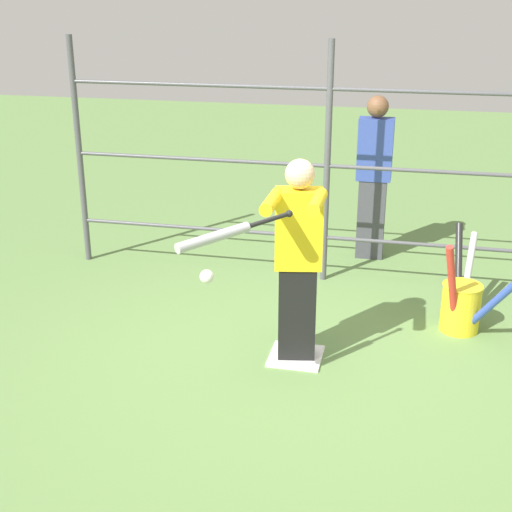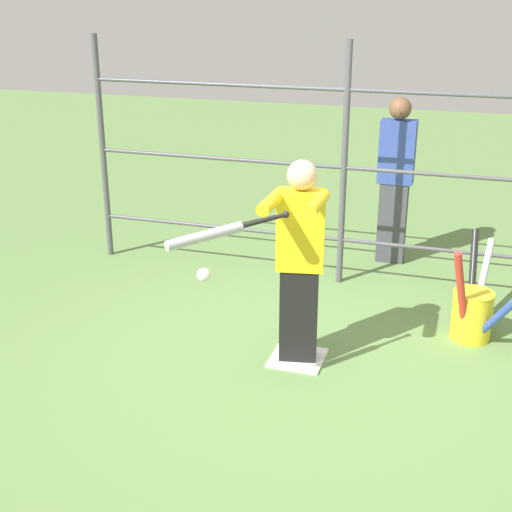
{
  "view_description": "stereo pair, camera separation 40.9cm",
  "coord_description": "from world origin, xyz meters",
  "views": [
    {
      "loc": [
        -0.75,
        4.8,
        2.7
      ],
      "look_at": [
        0.27,
        0.22,
        0.9
      ],
      "focal_mm": 50.0,
      "sensor_mm": 36.0,
      "label": 1
    },
    {
      "loc": [
        -1.15,
        4.69,
        2.7
      ],
      "look_at": [
        0.27,
        0.22,
        0.9
      ],
      "focal_mm": 50.0,
      "sensor_mm": 36.0,
      "label": 2
    }
  ],
  "objects": [
    {
      "name": "bat_bucket",
      "position": [
        -1.25,
        -0.77,
        0.25
      ],
      "size": [
        0.64,
        1.06,
        0.84
      ],
      "color": "yellow",
      "rests_on": "ground"
    },
    {
      "name": "bystander_behind_fence",
      "position": [
        -0.39,
        -2.31,
        0.87
      ],
      "size": [
        0.35,
        0.22,
        1.68
      ],
      "color": "#3F3F47",
      "rests_on": "ground"
    },
    {
      "name": "baseball_bat_swinging",
      "position": [
        0.33,
        0.83,
        1.26
      ],
      "size": [
        0.59,
        0.72,
        0.1
      ],
      "color": "black"
    },
    {
      "name": "home_plate",
      "position": [
        0.0,
        0.0,
        0.01
      ],
      "size": [
        0.4,
        0.4,
        0.02
      ],
      "color": "white",
      "rests_on": "ground"
    },
    {
      "name": "ground_plane",
      "position": [
        0.0,
        0.0,
        0.0
      ],
      "size": [
        24.0,
        24.0,
        0.0
      ],
      "primitive_type": "plane",
      "color": "#608447"
    },
    {
      "name": "batter",
      "position": [
        0.0,
        0.02,
        0.84
      ],
      "size": [
        0.4,
        0.57,
        1.56
      ],
      "color": "black",
      "rests_on": "ground"
    },
    {
      "name": "fence_backstop",
      "position": [
        0.0,
        -1.6,
        1.13
      ],
      "size": [
        4.99,
        0.06,
        2.25
      ],
      "color": "#4C4C51",
      "rests_on": "ground"
    },
    {
      "name": "softball_in_flight",
      "position": [
        0.53,
        0.56,
        0.85
      ],
      "size": [
        0.1,
        0.1,
        0.1
      ],
      "color": "white"
    }
  ]
}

